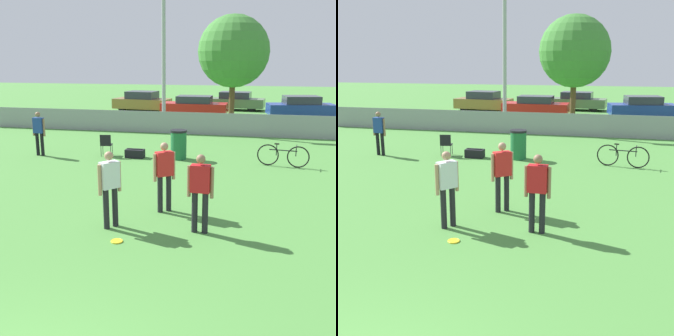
# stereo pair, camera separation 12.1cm
# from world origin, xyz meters

# --- Properties ---
(fence_backline) EXTENTS (24.92, 0.07, 1.21)m
(fence_backline) POSITION_xyz_m (0.00, 18.00, 0.55)
(fence_backline) COLOR gray
(fence_backline) RESTS_ON ground_plane
(light_pole) EXTENTS (0.90, 0.36, 7.41)m
(light_pole) POSITION_xyz_m (-2.66, 19.33, 4.44)
(light_pole) COLOR #9E9EA3
(light_pole) RESTS_ON ground_plane
(tree_near_pole) EXTENTS (3.94, 3.94, 6.05)m
(tree_near_pole) POSITION_xyz_m (0.75, 21.61, 4.07)
(tree_near_pole) COLOR brown
(tree_near_pole) RESTS_ON ground_plane
(player_defender_red) EXTENTS (0.57, 0.23, 1.73)m
(player_defender_red) POSITION_xyz_m (1.38, 5.81, 1.00)
(player_defender_red) COLOR black
(player_defender_red) RESTS_ON ground_plane
(player_thrower_red) EXTENTS (0.47, 0.42, 1.73)m
(player_thrower_red) POSITION_xyz_m (0.34, 6.91, 1.00)
(player_thrower_red) COLOR black
(player_thrower_red) RESTS_ON ground_plane
(player_receiver_white) EXTENTS (0.43, 0.47, 1.73)m
(player_receiver_white) POSITION_xyz_m (-0.58, 5.66, 1.00)
(player_receiver_white) COLOR black
(player_receiver_white) RESTS_ON ground_plane
(spectator_in_blue) EXTENTS (0.55, 0.25, 1.70)m
(spectator_in_blue) POSITION_xyz_m (-5.83, 11.92, 0.98)
(spectator_in_blue) COLOR black
(spectator_in_blue) RESTS_ON ground_plane
(frisbee_disc) EXTENTS (0.25, 0.25, 0.03)m
(frisbee_disc) POSITION_xyz_m (-0.20, 4.94, 0.01)
(frisbee_disc) COLOR yellow
(frisbee_disc) RESTS_ON ground_plane
(folding_chair_sideline) EXTENTS (0.49, 0.49, 0.85)m
(folding_chair_sideline) POSITION_xyz_m (-3.29, 12.41, 0.49)
(folding_chair_sideline) COLOR #333338
(folding_chair_sideline) RESTS_ON ground_plane
(bicycle_sideline) EXTENTS (1.77, 0.44, 0.81)m
(bicycle_sideline) POSITION_xyz_m (3.32, 12.22, 0.39)
(bicycle_sideline) COLOR black
(bicycle_sideline) RESTS_ON ground_plane
(trash_bin) EXTENTS (0.62, 0.62, 1.10)m
(trash_bin) POSITION_xyz_m (-0.46, 12.54, 0.55)
(trash_bin) COLOR #1E6638
(trash_bin) RESTS_ON ground_plane
(gear_bag_sideline) EXTENTS (0.71, 0.39, 0.34)m
(gear_bag_sideline) POSITION_xyz_m (-2.12, 12.38, 0.16)
(gear_bag_sideline) COLOR black
(gear_bag_sideline) RESTS_ON ground_plane
(parked_car_tan) EXTENTS (4.21, 2.27, 1.41)m
(parked_car_tan) POSITION_xyz_m (-6.18, 27.19, 0.67)
(parked_car_tan) COLOR black
(parked_car_tan) RESTS_ON ground_plane
(parked_car_red) EXTENTS (4.37, 1.76, 1.30)m
(parked_car_red) POSITION_xyz_m (-2.01, 25.37, 0.64)
(parked_car_red) COLOR black
(parked_car_red) RESTS_ON ground_plane
(parked_car_olive) EXTENTS (4.37, 2.03, 1.34)m
(parked_car_olive) POSITION_xyz_m (0.42, 29.15, 0.66)
(parked_car_olive) COLOR black
(parked_car_olive) RESTS_ON ground_plane
(parked_car_blue) EXTENTS (4.44, 2.49, 1.39)m
(parked_car_blue) POSITION_xyz_m (4.86, 25.82, 0.67)
(parked_car_blue) COLOR black
(parked_car_blue) RESTS_ON ground_plane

